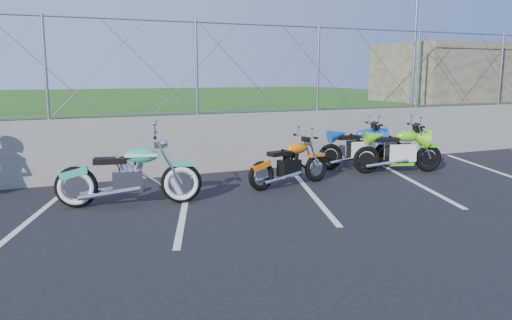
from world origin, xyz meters
name	(u,v)px	position (x,y,z in m)	size (l,w,h in m)	color
ground	(203,220)	(0.00, 0.00, 0.00)	(90.00, 90.00, 0.00)	black
retaining_wall	(153,147)	(0.00, 3.50, 0.65)	(30.00, 0.22, 1.30)	slate
grass_field	(100,113)	(0.00, 13.50, 0.65)	(30.00, 20.00, 1.30)	#244D14
stone_building	(460,73)	(10.50, 5.50, 2.20)	(5.00, 3.00, 1.80)	brown
chain_link_fence	(150,68)	(0.00, 3.50, 2.30)	(28.00, 0.03, 2.00)	gray
sign_pole	(414,50)	(7.20, 3.90, 2.80)	(0.08, 0.08, 3.00)	gray
parking_lines	(250,197)	(1.20, 1.00, 0.00)	(18.29, 4.31, 0.01)	silver
cruiser_turquoise	(131,177)	(-0.83, 1.29, 0.48)	(2.36, 0.79, 1.19)	black
naked_orange	(291,165)	(2.29, 1.54, 0.41)	(1.92, 0.65, 0.97)	black
sportbike_green	(399,152)	(5.11, 1.78, 0.46)	(2.02, 0.78, 1.07)	black
sportbike_blue	(360,149)	(4.63, 2.60, 0.45)	(2.01, 0.71, 1.04)	black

